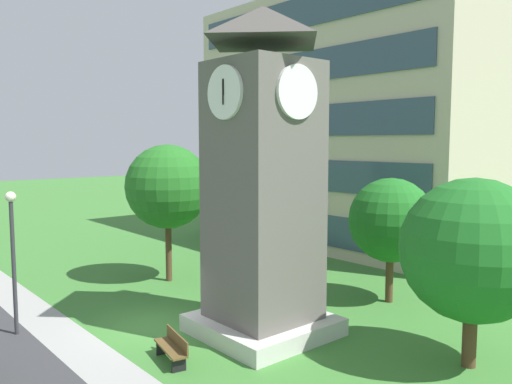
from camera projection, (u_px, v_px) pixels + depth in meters
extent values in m
plane|color=#3D7A33|center=(152.00, 327.00, 18.67)|extent=(160.00, 160.00, 0.00)
cube|color=#9E9E99|center=(77.00, 346.00, 16.87)|extent=(120.00, 1.60, 0.01)
cube|color=beige|center=(357.00, 124.00, 34.94)|extent=(19.90, 11.54, 16.00)
cube|color=#384C60|center=(296.00, 225.00, 31.79)|extent=(18.31, 0.10, 1.80)
cube|color=#384C60|center=(297.00, 174.00, 31.48)|extent=(18.31, 0.10, 1.80)
cube|color=#384C60|center=(297.00, 121.00, 31.17)|extent=(18.31, 0.10, 1.80)
cube|color=#384C60|center=(298.00, 68.00, 30.86)|extent=(18.31, 0.10, 1.80)
cube|color=#384C60|center=(298.00, 14.00, 30.55)|extent=(18.31, 0.10, 1.80)
cube|color=#605B56|center=(263.00, 201.00, 17.63)|extent=(3.14, 3.14, 9.44)
cube|color=beige|center=(263.00, 325.00, 18.05)|extent=(4.24, 4.24, 0.60)
pyramid|color=#4D4945|center=(263.00, 24.00, 17.05)|extent=(3.46, 3.46, 1.21)
cylinder|color=white|center=(225.00, 92.00, 16.22)|extent=(1.73, 0.12, 1.73)
cylinder|color=white|center=(297.00, 92.00, 16.05)|extent=(0.12, 1.73, 1.73)
cube|color=black|center=(223.00, 87.00, 16.16)|extent=(0.09, 0.05, 0.52)
cube|color=black|center=(223.00, 92.00, 16.17)|extent=(0.06, 0.04, 0.78)
cube|color=brown|center=(170.00, 348.00, 15.62)|extent=(1.86, 0.84, 0.06)
cube|color=brown|center=(177.00, 340.00, 15.70)|extent=(1.77, 0.42, 0.40)
cube|color=black|center=(163.00, 347.00, 16.27)|extent=(0.17, 0.44, 0.45)
cube|color=black|center=(179.00, 364.00, 15.01)|extent=(0.17, 0.44, 0.45)
cylinder|color=#333338|center=(14.00, 269.00, 17.75)|extent=(0.14, 0.14, 4.68)
sphere|color=#F2EFCC|center=(10.00, 197.00, 17.50)|extent=(0.36, 0.36, 0.36)
cylinder|color=#513823|center=(389.00, 275.00, 21.50)|extent=(0.32, 0.32, 2.27)
sphere|color=#1D6A20|center=(391.00, 220.00, 21.27)|extent=(3.52, 3.52, 3.52)
cylinder|color=#513823|center=(169.00, 248.00, 24.77)|extent=(0.30, 0.30, 3.20)
sphere|color=#246F22|center=(168.00, 187.00, 24.48)|extent=(4.04, 4.04, 4.04)
cylinder|color=#513823|center=(470.00, 333.00, 15.30)|extent=(0.42, 0.42, 2.06)
sphere|color=#1E6A22|center=(473.00, 250.00, 15.05)|extent=(4.29, 4.29, 4.29)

